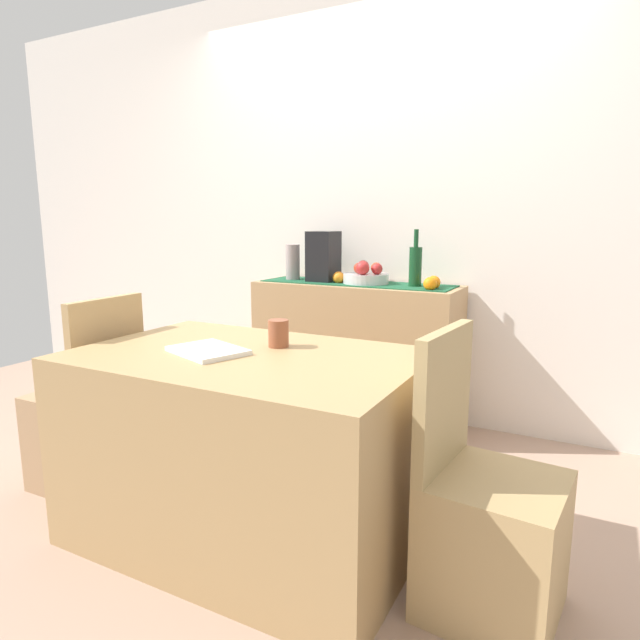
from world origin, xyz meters
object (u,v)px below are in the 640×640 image
object	(u,v)px
sideboard_console	(355,353)
wine_bottle	(415,266)
open_book	(208,351)
chair_near_window	(89,430)
dining_table	(248,446)
fruit_bowl	(366,278)
chair_by_corner	(488,532)
ceramic_vase	(293,262)
coffee_cup	(278,333)
coffee_maker	(323,257)

from	to	relation	value
sideboard_console	wine_bottle	world-z (taller)	wine_bottle
open_book	chair_near_window	size ratio (longest dim) A/B	0.31
dining_table	open_book	size ratio (longest dim) A/B	4.61
open_book	chair_near_window	world-z (taller)	chair_near_window
fruit_bowl	dining_table	world-z (taller)	fruit_bowl
dining_table	chair_near_window	world-z (taller)	chair_near_window
wine_bottle	chair_by_corner	size ratio (longest dim) A/B	0.36
fruit_bowl	ceramic_vase	distance (m)	0.51
ceramic_vase	open_book	world-z (taller)	ceramic_vase
wine_bottle	coffee_cup	bearing A→B (deg)	-98.31
sideboard_console	coffee_cup	size ratio (longest dim) A/B	11.48
fruit_bowl	coffee_cup	size ratio (longest dim) A/B	2.49
sideboard_console	coffee_maker	bearing A→B (deg)	180.00
coffee_maker	open_book	world-z (taller)	coffee_maker
wine_bottle	coffee_maker	size ratio (longest dim) A/B	1.05
fruit_bowl	coffee_cup	distance (m)	1.19
ceramic_vase	chair_by_corner	world-z (taller)	ceramic_vase
coffee_maker	coffee_cup	world-z (taller)	coffee_maker
wine_bottle	dining_table	distance (m)	1.48
sideboard_console	ceramic_vase	xyz separation A→B (m)	(-0.44, 0.00, 0.54)
sideboard_console	coffee_maker	distance (m)	0.62
open_book	chair_near_window	xyz separation A→B (m)	(-0.78, 0.06, -0.48)
dining_table	chair_by_corner	xyz separation A→B (m)	(0.91, 0.00, -0.10)
ceramic_vase	coffee_cup	bearing A→B (deg)	-62.02
wine_bottle	chair_near_window	size ratio (longest dim) A/B	0.36
open_book	wine_bottle	bearing A→B (deg)	95.75
wine_bottle	coffee_cup	distance (m)	1.21
chair_near_window	wine_bottle	bearing A→B (deg)	49.61
fruit_bowl	chair_by_corner	xyz separation A→B (m)	(0.99, -1.33, -0.63)
coffee_maker	chair_by_corner	world-z (taller)	coffee_maker
coffee_maker	ceramic_vase	size ratio (longest dim) A/B	1.37
wine_bottle	open_book	world-z (taller)	wine_bottle
wine_bottle	ceramic_vase	xyz separation A→B (m)	(-0.80, -0.00, -0.01)
ceramic_vase	chair_near_window	world-z (taller)	ceramic_vase
fruit_bowl	wine_bottle	distance (m)	0.31
fruit_bowl	dining_table	distance (m)	1.43
fruit_bowl	chair_near_window	size ratio (longest dim) A/B	0.30
wine_bottle	coffee_maker	bearing A→B (deg)	-180.00
sideboard_console	wine_bottle	xyz separation A→B (m)	(0.36, 0.00, 0.55)
ceramic_vase	chair_by_corner	distance (m)	2.12
coffee_cup	chair_near_window	bearing A→B (deg)	-171.16
ceramic_vase	open_book	size ratio (longest dim) A/B	0.80
coffee_maker	ceramic_vase	distance (m)	0.22
wine_bottle	chair_near_window	xyz separation A→B (m)	(-1.13, -1.33, -0.71)
sideboard_console	open_book	size ratio (longest dim) A/B	4.41
wine_bottle	coffee_maker	world-z (taller)	wine_bottle
sideboard_console	fruit_bowl	world-z (taller)	fruit_bowl
wine_bottle	dining_table	bearing A→B (deg)	-99.51
fruit_bowl	dining_table	bearing A→B (deg)	-86.67
ceramic_vase	chair_near_window	distance (m)	1.54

